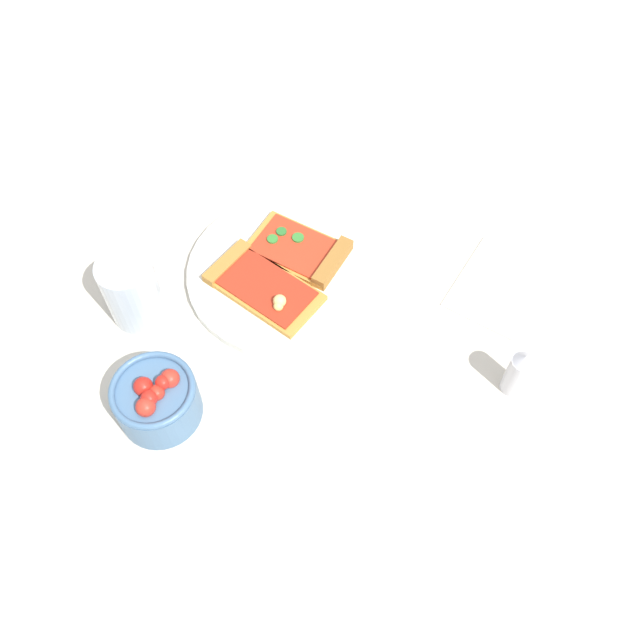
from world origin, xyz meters
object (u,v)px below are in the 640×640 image
plate (285,272)px  pepper_shaker (518,372)px  pizza_slice_far (306,252)px  soda_glass (133,292)px  paper_napkin (497,286)px  salad_bowl (156,399)px  pizza_slice_near (260,285)px

plate → pepper_shaker: pepper_shaker is taller
pizza_slice_far → soda_glass: 0.24m
soda_glass → pizza_slice_far: bearing=-147.1°
plate → paper_napkin: (-0.30, -0.04, -0.01)m
salad_bowl → pizza_slice_near: bearing=-111.2°
pizza_slice_near → pepper_shaker: pepper_shaker is taller
soda_glass → salad_bowl: bearing=119.2°
salad_bowl → pepper_shaker: pepper_shaker is taller
soda_glass → paper_napkin: size_ratio=0.74×
plate → pizza_slice_far: 0.04m
pizza_slice_near → pizza_slice_far: size_ratio=1.17×
pepper_shaker → pizza_slice_near: bearing=-12.4°
pizza_slice_far → pepper_shaker: bearing=154.2°
pizza_slice_far → salad_bowl: size_ratio=1.46×
pepper_shaker → salad_bowl: bearing=16.1°
paper_napkin → soda_glass: bearing=16.5°
plate → pepper_shaker: size_ratio=3.45×
salad_bowl → pepper_shaker: 0.45m
pizza_slice_far → salad_bowl: bearing=64.8°
pizza_slice_near → pepper_shaker: bearing=167.6°
salad_bowl → paper_napkin: (-0.40, -0.28, -0.03)m
plate → pizza_slice_near: pizza_slice_near is taller
soda_glass → pepper_shaker: size_ratio=1.31×
pizza_slice_near → paper_napkin: size_ratio=1.25×
plate → salad_bowl: (0.10, 0.24, 0.03)m
pizza_slice_far → paper_napkin: (-0.27, -0.01, -0.02)m
pizza_slice_near → soda_glass: bearing=22.3°
plate → salad_bowl: 0.26m
pizza_slice_near → pepper_shaker: 0.36m
pizza_slice_near → paper_napkin: pizza_slice_near is taller
salad_bowl → pepper_shaker: bearing=-163.9°
salad_bowl → pepper_shaker: (-0.43, -0.12, 0.00)m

